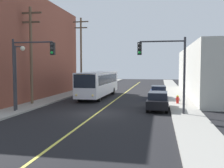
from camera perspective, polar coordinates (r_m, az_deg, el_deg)
The scene contains 14 objects.
ground_plane at distance 21.17m, azimuth -3.38°, elevation -6.59°, with size 120.00×120.00×0.00m, color black.
sidewalk_left at distance 32.83m, azimuth -11.41°, elevation -2.81°, with size 2.50×90.00×0.15m, color gray.
sidewalk_right at distance 30.49m, azimuth 14.76°, elevation -3.36°, with size 2.50×90.00×0.15m, color gray.
lane_stripe_center at distance 35.76m, azimuth 2.52°, elevation -2.31°, with size 0.16×60.00×0.01m, color #D8CC4C.
building_left_brick at distance 34.45m, azimuth -22.09°, elevation 7.15°, with size 10.00×22.11×11.98m.
city_bus at distance 32.17m, azimuth -2.95°, elevation 0.25°, with size 2.72×12.19×3.20m.
parked_car_black at distance 23.00m, azimuth 10.26°, elevation -3.69°, with size 1.93×4.45×1.62m.
parked_car_blue at distance 30.49m, azimuth 10.38°, elevation -1.85°, with size 1.92×4.45×1.62m.
utility_pole_near at distance 26.85m, azimuth -17.71°, elevation 7.13°, with size 2.40×0.28×9.63m.
utility_pole_mid at distance 39.60m, azimuth -6.95°, elevation 7.32°, with size 2.40×0.28×11.17m.
traffic_signal_left_corner at distance 22.01m, azimuth -17.83°, elevation 4.89°, with size 3.75×0.48×6.00m.
traffic_signal_right_corner at distance 20.52m, azimuth 11.68°, elevation 5.08°, with size 3.75×0.48×6.00m.
street_lamp_left at distance 23.10m, azimuth -20.35°, elevation 3.38°, with size 0.98×0.40×5.50m.
fire_hydrant at distance 26.55m, azimuth 14.50°, elevation -3.31°, with size 0.44×0.26×0.84m.
Camera 1 is at (5.11, -20.18, 3.83)m, focal length 40.75 mm.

